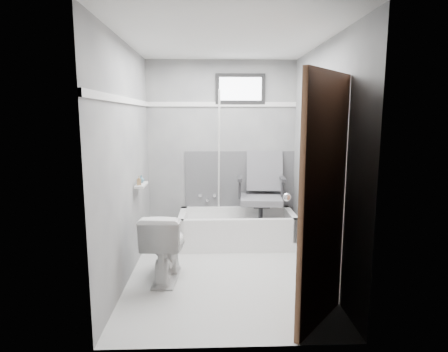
{
  "coord_description": "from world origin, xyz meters",
  "views": [
    {
      "loc": [
        -0.15,
        -3.79,
        1.67
      ],
      "look_at": [
        0.0,
        0.35,
        1.0
      ],
      "focal_mm": 30.0,
      "sensor_mm": 36.0,
      "label": 1
    }
  ],
  "objects_px": {
    "bathtub": "(237,228)",
    "soap_bottle_a": "(139,180)",
    "soap_bottle_b": "(141,179)",
    "toilet": "(165,246)",
    "office_chair": "(261,194)",
    "door": "(372,212)"
  },
  "relations": [
    {
      "from": "soap_bottle_a",
      "to": "toilet",
      "type": "bearing_deg",
      "value": -51.34
    },
    {
      "from": "office_chair",
      "to": "door",
      "type": "bearing_deg",
      "value": -73.5
    },
    {
      "from": "door",
      "to": "soap_bottle_a",
      "type": "height_order",
      "value": "door"
    },
    {
      "from": "bathtub",
      "to": "office_chair",
      "type": "relative_size",
      "value": 1.37
    },
    {
      "from": "office_chair",
      "to": "toilet",
      "type": "height_order",
      "value": "office_chair"
    },
    {
      "from": "toilet",
      "to": "door",
      "type": "height_order",
      "value": "door"
    },
    {
      "from": "office_chair",
      "to": "door",
      "type": "relative_size",
      "value": 0.55
    },
    {
      "from": "bathtub",
      "to": "soap_bottle_b",
      "type": "xyz_separation_m",
      "value": [
        -1.13,
        -0.5,
        0.75
      ]
    },
    {
      "from": "office_chair",
      "to": "soap_bottle_a",
      "type": "bearing_deg",
      "value": -150.55
    },
    {
      "from": "soap_bottle_a",
      "to": "bathtub",
      "type": "bearing_deg",
      "value": 29.38
    },
    {
      "from": "bathtub",
      "to": "soap_bottle_a",
      "type": "distance_m",
      "value": 1.5
    },
    {
      "from": "toilet",
      "to": "bathtub",
      "type": "bearing_deg",
      "value": -124.13
    },
    {
      "from": "soap_bottle_a",
      "to": "office_chair",
      "type": "bearing_deg",
      "value": 24.91
    },
    {
      "from": "bathtub",
      "to": "door",
      "type": "relative_size",
      "value": 0.75
    },
    {
      "from": "toilet",
      "to": "soap_bottle_b",
      "type": "distance_m",
      "value": 0.87
    },
    {
      "from": "soap_bottle_a",
      "to": "soap_bottle_b",
      "type": "height_order",
      "value": "soap_bottle_a"
    },
    {
      "from": "soap_bottle_a",
      "to": "door",
      "type": "bearing_deg",
      "value": -39.35
    },
    {
      "from": "door",
      "to": "toilet",
      "type": "bearing_deg",
      "value": 143.73
    },
    {
      "from": "soap_bottle_b",
      "to": "bathtub",
      "type": "bearing_deg",
      "value": 23.71
    },
    {
      "from": "bathtub",
      "to": "soap_bottle_a",
      "type": "relative_size",
      "value": 14.73
    },
    {
      "from": "door",
      "to": "soap_bottle_a",
      "type": "relative_size",
      "value": 19.64
    },
    {
      "from": "bathtub",
      "to": "soap_bottle_a",
      "type": "bearing_deg",
      "value": -150.62
    }
  ]
}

